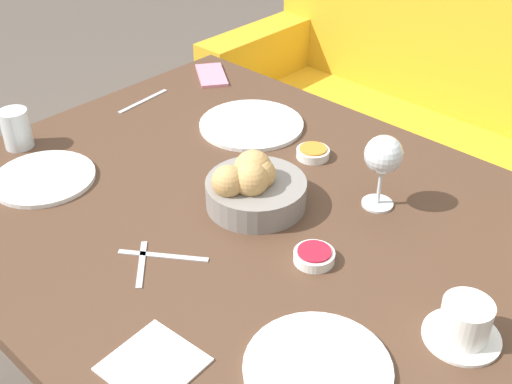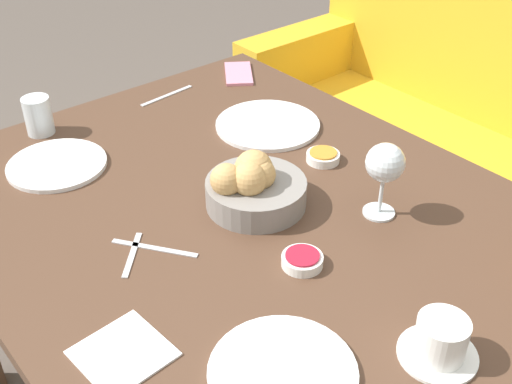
{
  "view_description": "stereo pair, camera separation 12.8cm",
  "coord_description": "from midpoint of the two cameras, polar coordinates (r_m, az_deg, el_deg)",
  "views": [
    {
      "loc": [
        0.74,
        -0.74,
        1.49
      ],
      "look_at": [
        0.01,
        0.03,
        0.77
      ],
      "focal_mm": 45.0,
      "sensor_mm": 36.0,
      "label": 1
    },
    {
      "loc": [
        0.82,
        -0.64,
        1.49
      ],
      "look_at": [
        0.01,
        0.03,
        0.77
      ],
      "focal_mm": 45.0,
      "sensor_mm": 36.0,
      "label": 2
    }
  ],
  "objects": [
    {
      "name": "dining_table",
      "position": [
        1.34,
        -3.99,
        -4.8
      ],
      "size": [
        1.25,
        1.01,
        0.74
      ],
      "color": "#4C3323",
      "rests_on": "ground_plane"
    },
    {
      "name": "couch",
      "position": [
        2.35,
        14.14,
        3.18
      ],
      "size": [
        1.63,
        0.7,
        0.87
      ],
      "color": "gold",
      "rests_on": "ground_plane"
    },
    {
      "name": "bread_basket",
      "position": [
        1.27,
        -3.12,
        0.39
      ],
      "size": [
        0.2,
        0.2,
        0.12
      ],
      "color": "gray",
      "rests_on": "dining_table"
    },
    {
      "name": "plate_near_left",
      "position": [
        1.46,
        -20.75,
        1.08
      ],
      "size": [
        0.22,
        0.22,
        0.01
      ],
      "color": "white",
      "rests_on": "dining_table"
    },
    {
      "name": "plate_near_right",
      "position": [
        0.98,
        1.65,
        -15.54
      ],
      "size": [
        0.22,
        0.22,
        0.01
      ],
      "color": "white",
      "rests_on": "dining_table"
    },
    {
      "name": "plate_far_center",
      "position": [
        1.57,
        -2.75,
        5.95
      ],
      "size": [
        0.25,
        0.25,
        0.01
      ],
      "color": "white",
      "rests_on": "dining_table"
    },
    {
      "name": "water_tumbler",
      "position": [
        1.59,
        -22.74,
        5.13
      ],
      "size": [
        0.06,
        0.06,
        0.09
      ],
      "color": "silver",
      "rests_on": "dining_table"
    },
    {
      "name": "wine_glass",
      "position": [
        1.25,
        8.4,
        2.99
      ],
      "size": [
        0.08,
        0.08,
        0.16
      ],
      "color": "silver",
      "rests_on": "dining_table"
    },
    {
      "name": "coffee_cup",
      "position": [
        1.03,
        14.68,
        -11.35
      ],
      "size": [
        0.12,
        0.12,
        0.07
      ],
      "color": "white",
      "rests_on": "dining_table"
    },
    {
      "name": "jam_bowl_berry",
      "position": [
        1.15,
        2.02,
        -5.82
      ],
      "size": [
        0.07,
        0.07,
        0.02
      ],
      "color": "white",
      "rests_on": "dining_table"
    },
    {
      "name": "jam_bowl_honey",
      "position": [
        1.44,
        2.56,
        3.43
      ],
      "size": [
        0.07,
        0.07,
        0.02
      ],
      "color": "white",
      "rests_on": "dining_table"
    },
    {
      "name": "fork_silver",
      "position": [
        1.19,
        -11.21,
        -5.8
      ],
      "size": [
        0.14,
        0.11,
        0.0
      ],
      "color": "#B7B7BC",
      "rests_on": "dining_table"
    },
    {
      "name": "knife_silver",
      "position": [
        1.73,
        -12.11,
        7.86
      ],
      "size": [
        0.03,
        0.17,
        0.0
      ],
      "color": "#B7B7BC",
      "rests_on": "dining_table"
    },
    {
      "name": "spoon_coffee",
      "position": [
        1.18,
        -13.24,
        -6.38
      ],
      "size": [
        0.1,
        0.09,
        0.0
      ],
      "color": "#B7B7BC",
      "rests_on": "dining_table"
    },
    {
      "name": "napkin",
      "position": [
        1.01,
        -12.86,
        -14.88
      ],
      "size": [
        0.14,
        0.14,
        0.0
      ],
      "color": "white",
      "rests_on": "dining_table"
    },
    {
      "name": "cell_phone",
      "position": [
        1.85,
        -6.0,
        10.25
      ],
      "size": [
        0.17,
        0.15,
        0.01
      ],
      "color": "pink",
      "rests_on": "dining_table"
    }
  ]
}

